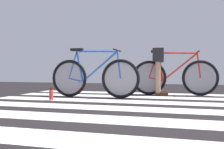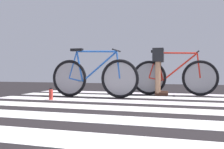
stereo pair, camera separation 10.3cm
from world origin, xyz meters
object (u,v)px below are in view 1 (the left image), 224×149
object	(u,v)px
bicycle_1_of_2	(94,77)
cyclist_2_of_2	(159,65)
bicycle_2_of_2	(174,76)
water_bottle	(51,94)

from	to	relation	value
bicycle_1_of_2	cyclist_2_of_2	xyz separation A→B (m)	(1.13, 0.82, 0.24)
bicycle_1_of_2	bicycle_2_of_2	bearing A→B (deg)	30.48
bicycle_1_of_2	water_bottle	size ratio (longest dim) A/B	8.20
bicycle_2_of_2	water_bottle	world-z (taller)	bicycle_2_of_2
bicycle_2_of_2	cyclist_2_of_2	xyz separation A→B (m)	(-0.31, -0.02, 0.24)
bicycle_2_of_2	water_bottle	xyz separation A→B (m)	(-1.99, -1.46, -0.29)
bicycle_2_of_2	bicycle_1_of_2	bearing A→B (deg)	-152.82
bicycle_1_of_2	cyclist_2_of_2	distance (m)	1.42
cyclist_2_of_2	bicycle_1_of_2	bearing A→B (deg)	-147.01
bicycle_1_of_2	cyclist_2_of_2	size ratio (longest dim) A/B	1.80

